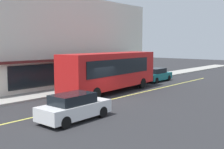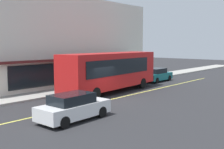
{
  "view_description": "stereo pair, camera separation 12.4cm",
  "coord_description": "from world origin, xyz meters",
  "views": [
    {
      "loc": [
        -15.61,
        -13.76,
        4.26
      ],
      "look_at": [
        2.52,
        2.0,
        1.6
      ],
      "focal_mm": 43.89,
      "sensor_mm": 36.0,
      "label": 1
    },
    {
      "loc": [
        -15.52,
        -13.85,
        4.26
      ],
      "look_at": [
        2.52,
        2.0,
        1.6
      ],
      "focal_mm": 43.89,
      "sensor_mm": 36.0,
      "label": 2
    }
  ],
  "objects": [
    {
      "name": "sidewalk",
      "position": [
        0.0,
        5.45,
        0.07
      ],
      "size": [
        80.0,
        2.75,
        0.15
      ],
      "primitive_type": "cube",
      "color": "#9E9B93",
      "rests_on": "ground"
    },
    {
      "name": "car_white",
      "position": [
        -5.62,
        -2.26,
        0.74
      ],
      "size": [
        4.34,
        1.94,
        1.52
      ],
      "color": "white",
      "rests_on": "ground"
    },
    {
      "name": "storefront_building",
      "position": [
        2.34,
        12.68,
        4.5
      ],
      "size": [
        23.49,
        12.32,
        9.01
      ],
      "color": "silver",
      "rests_on": "ground"
    },
    {
      "name": "bus",
      "position": [
        2.55,
        2.1,
        1.99
      ],
      "size": [
        11.29,
        3.37,
        3.5
      ],
      "color": "red",
      "rests_on": "ground"
    },
    {
      "name": "ground",
      "position": [
        0.0,
        0.0,
        0.0
      ],
      "size": [
        120.0,
        120.0,
        0.0
      ],
      "primitive_type": "plane",
      "color": "#28282B"
    },
    {
      "name": "traffic_light",
      "position": [
        3.42,
        4.9,
        2.53
      ],
      "size": [
        0.3,
        0.52,
        3.2
      ],
      "color": "#2D2D33",
      "rests_on": "sidewalk"
    },
    {
      "name": "pedestrian_at_corner",
      "position": [
        9.46,
        5.98,
        1.07
      ],
      "size": [
        0.34,
        0.34,
        1.55
      ],
      "color": "black",
      "rests_on": "sidewalk"
    },
    {
      "name": "pedestrian_near_storefront",
      "position": [
        8.37,
        4.74,
        1.2
      ],
      "size": [
        0.34,
        0.34,
        1.74
      ],
      "color": "black",
      "rests_on": "sidewalk"
    },
    {
      "name": "pedestrian_mid_block",
      "position": [
        9.49,
        4.49,
        1.21
      ],
      "size": [
        0.34,
        0.34,
        1.76
      ],
      "color": "black",
      "rests_on": "sidewalk"
    },
    {
      "name": "lane_centre_stripe",
      "position": [
        0.0,
        0.0,
        0.0
      ],
      "size": [
        36.0,
        0.16,
        0.01
      ],
      "primitive_type": "cube",
      "color": "#D8D14C",
      "rests_on": "ground"
    },
    {
      "name": "car_teal",
      "position": [
        11.33,
        2.91,
        0.74
      ],
      "size": [
        4.35,
        1.95,
        1.52
      ],
      "color": "#14666B",
      "rests_on": "ground"
    }
  ]
}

